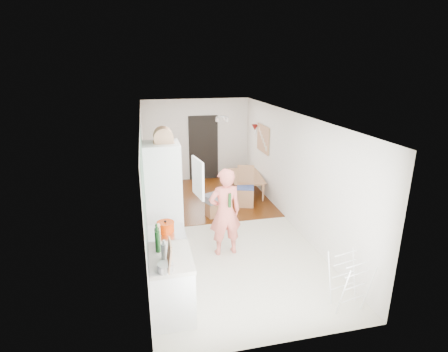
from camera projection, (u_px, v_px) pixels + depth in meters
name	position (u px, v px, depth m)	size (l,w,h in m)	color
room_shell	(221.00, 174.00, 7.42)	(3.20, 7.00, 2.50)	silver
floor	(221.00, 227.00, 7.80)	(3.20, 7.00, 0.01)	beige
wood_floor_overlay	(207.00, 197.00, 9.52)	(3.20, 3.30, 0.01)	#562708
sage_wall_panel	(143.00, 182.00, 5.04)	(0.02, 3.00, 1.30)	slate
tile_splashback	(148.00, 243.00, 4.75)	(0.02, 1.90, 0.50)	black
doorway_recess	(204.00, 148.00, 10.77)	(0.90, 0.04, 2.00)	black
base_cabinet	(171.00, 286.00, 5.03)	(0.60, 0.90, 0.86)	white
worktop	(170.00, 258.00, 4.89)	(0.62, 0.92, 0.06)	beige
range_cooker	(168.00, 258.00, 5.72)	(0.60, 0.60, 0.88)	white
cooker_top	(166.00, 233.00, 5.58)	(0.60, 0.60, 0.04)	silver
fridge_housing	(164.00, 200.00, 6.48)	(0.66, 0.66, 2.15)	white
fridge_door	(198.00, 178.00, 6.18)	(0.56, 0.04, 0.70)	white
fridge_interior	(179.00, 174.00, 6.40)	(0.02, 0.52, 0.66)	white
pinboard	(263.00, 139.00, 9.42)	(0.03, 0.90, 0.70)	tan
pinboard_frame	(263.00, 139.00, 9.42)	(0.01, 0.94, 0.74)	#A3784A
wall_sconce	(255.00, 127.00, 9.96)	(0.18, 0.18, 0.16)	maroon
person	(225.00, 205.00, 6.44)	(0.73, 0.48, 2.00)	#EA6F60
dining_table	(247.00, 186.00, 9.78)	(1.28, 0.71, 0.45)	#A3784A
dining_chair	(245.00, 187.00, 8.84)	(0.43, 0.43, 1.02)	#A3784A
stool	(213.00, 209.00, 8.28)	(0.29, 0.29, 0.38)	#A3784A
grey_drape	(213.00, 198.00, 8.20)	(0.38, 0.38, 0.17)	gray
drying_rack	(349.00, 283.00, 5.11)	(0.43, 0.39, 0.84)	white
bread_bin	(163.00, 137.00, 6.17)	(0.37, 0.35, 0.19)	tan
red_casserole	(166.00, 227.00, 5.56)	(0.28, 0.28, 0.16)	red
steel_pan	(166.00, 267.00, 4.51)	(0.21, 0.21, 0.10)	silver
held_bottle	(230.00, 200.00, 6.29)	(0.06, 0.06, 0.26)	#174218
bottle_a	(158.00, 242.00, 4.94)	(0.07, 0.07, 0.32)	#174218
bottle_b	(157.00, 238.00, 5.07)	(0.07, 0.07, 0.30)	#174218
bottle_c	(164.00, 251.00, 4.78)	(0.09, 0.09, 0.22)	beige
pepper_mill_front	(158.00, 235.00, 5.20)	(0.07, 0.07, 0.24)	tan
pepper_mill_back	(159.00, 233.00, 5.30)	(0.06, 0.06, 0.21)	tan
chopping_boards	(169.00, 256.00, 4.52)	(0.04, 0.28, 0.38)	tan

